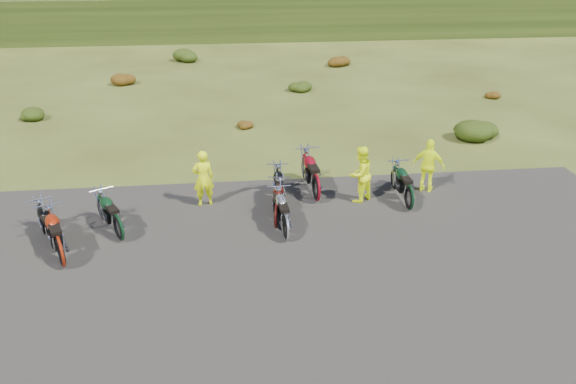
{
  "coord_description": "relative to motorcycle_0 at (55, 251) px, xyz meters",
  "views": [
    {
      "loc": [
        -0.92,
        -12.03,
        7.15
      ],
      "look_at": [
        0.48,
        0.93,
        1.03
      ],
      "focal_mm": 35.0,
      "sensor_mm": 36.0,
      "label": 1
    }
  ],
  "objects": [
    {
      "name": "person_right_a",
      "position": [
        8.01,
        1.92,
        0.82
      ],
      "size": [
        1.01,
        0.97,
        1.65
      ],
      "primitive_type": "imported",
      "rotation": [
        0.0,
        0.0,
        3.77
      ],
      "color": "#E5F80D",
      "rests_on": "ground"
    },
    {
      "name": "ground",
      "position": [
        5.33,
        -0.35,
        0.0
      ],
      "size": [
        300.0,
        300.0,
        0.0
      ],
      "primitive_type": "plane",
      "color": "#363D14",
      "rests_on": "ground"
    },
    {
      "name": "shrub_4",
      "position": [
        4.93,
        8.85,
        0.23
      ],
      "size": [
        0.77,
        0.77,
        0.45
      ],
      "primitive_type": "ellipsoid",
      "color": "#5C290B",
      "rests_on": "ground"
    },
    {
      "name": "shrub_6",
      "position": [
        10.73,
        19.45,
        0.38
      ],
      "size": [
        1.3,
        1.3,
        0.77
      ],
      "primitive_type": "ellipsoid",
      "color": "#5C290B",
      "rests_on": "ground"
    },
    {
      "name": "motorcycle_7",
      "position": [
        9.28,
        1.23,
        0.0
      ],
      "size": [
        0.7,
        2.02,
        1.06
      ],
      "primitive_type": null,
      "rotation": [
        0.0,
        0.0,
        1.59
      ],
      "color": "black",
      "rests_on": "ground"
    },
    {
      "name": "motorcycle_0",
      "position": [
        0.0,
        0.0,
        0.0
      ],
      "size": [
        1.4,
        1.96,
        0.98
      ],
      "primitive_type": null,
      "rotation": [
        0.0,
        0.0,
        2.03
      ],
      "color": "black",
      "rests_on": "ground"
    },
    {
      "name": "shrub_2",
      "position": [
        -0.87,
        16.25,
        0.38
      ],
      "size": [
        1.3,
        1.3,
        0.77
      ],
      "primitive_type": "ellipsoid",
      "color": "#5C290B",
      "rests_on": "ground"
    },
    {
      "name": "shrub_7",
      "position": [
        13.63,
        6.75,
        0.46
      ],
      "size": [
        1.56,
        1.56,
        0.92
      ],
      "primitive_type": "ellipsoid",
      "color": "#21380E",
      "rests_on": "ground"
    },
    {
      "name": "shrub_3",
      "position": [
        2.03,
        21.55,
        0.46
      ],
      "size": [
        1.56,
        1.56,
        0.92
      ],
      "primitive_type": "ellipsoid",
      "color": "#21380E",
      "rests_on": "ground"
    },
    {
      "name": "shrub_5",
      "position": [
        7.83,
        14.15,
        0.31
      ],
      "size": [
        1.03,
        1.03,
        0.61
      ],
      "primitive_type": "ellipsoid",
      "color": "#21380E",
      "rests_on": "ground"
    },
    {
      "name": "shrub_1",
      "position": [
        -3.77,
        10.95,
        0.31
      ],
      "size": [
        1.03,
        1.03,
        0.61
      ],
      "primitive_type": "ellipsoid",
      "color": "#21380E",
      "rests_on": "ground"
    },
    {
      "name": "motorcycle_6",
      "position": [
        6.79,
        2.05,
        0.0
      ],
      "size": [
        0.93,
        2.33,
        1.19
      ],
      "primitive_type": null,
      "rotation": [
        0.0,
        0.0,
        1.65
      ],
      "color": "maroon",
      "rests_on": "ground"
    },
    {
      "name": "motorcycle_5",
      "position": [
        5.69,
        1.47,
        0.0
      ],
      "size": [
        0.72,
        1.96,
        1.01
      ],
      "primitive_type": null,
      "rotation": [
        0.0,
        0.0,
        1.53
      ],
      "color": "black",
      "rests_on": "ground"
    },
    {
      "name": "motorcycle_3",
      "position": [
        5.69,
        -0.07,
        0.0
      ],
      "size": [
        0.78,
        1.98,
        1.01
      ],
      "primitive_type": null,
      "rotation": [
        0.0,
        0.0,
        1.64
      ],
      "color": "silver",
      "rests_on": "ground"
    },
    {
      "name": "motorcycle_4",
      "position": [
        5.51,
        0.57,
        0.0
      ],
      "size": [
        0.94,
        1.99,
        1.0
      ],
      "primitive_type": null,
      "rotation": [
        0.0,
        0.0,
        1.41
      ],
      "color": "#460F0B",
      "rests_on": "ground"
    },
    {
      "name": "hill_slope",
      "position": [
        5.33,
        49.65,
        0.0
      ],
      "size": [
        300.0,
        45.97,
        9.37
      ],
      "primitive_type": null,
      "rotation": [
        0.14,
        0.0,
        0.0
      ],
      "color": "#263612",
      "rests_on": "ground"
    },
    {
      "name": "shrub_8",
      "position": [
        16.53,
        12.05,
        0.23
      ],
      "size": [
        0.77,
        0.77,
        0.45
      ],
      "primitive_type": "ellipsoid",
      "color": "#5C290B",
      "rests_on": "ground"
    },
    {
      "name": "motorcycle_2",
      "position": [
        1.51,
        0.35,
        0.0
      ],
      "size": [
        1.5,
        2.03,
        1.02
      ],
      "primitive_type": null,
      "rotation": [
        0.0,
        0.0,
        2.07
      ],
      "color": "black",
      "rests_on": "ground"
    },
    {
      "name": "motorcycle_1",
      "position": [
        0.39,
        -0.75,
        0.0
      ],
      "size": [
        1.47,
        2.22,
        1.11
      ],
      "primitive_type": null,
      "rotation": [
        0.0,
        0.0,
        1.97
      ],
      "color": "maroon",
      "rests_on": "ground"
    },
    {
      "name": "gravel_pad",
      "position": [
        5.33,
        -2.35,
        0.0
      ],
      "size": [
        20.0,
        12.0,
        0.04
      ],
      "primitive_type": "cube",
      "color": "black",
      "rests_on": "ground"
    },
    {
      "name": "person_right_b",
      "position": [
        10.17,
        2.36,
        0.81
      ],
      "size": [
        1.02,
        0.82,
        1.61
      ],
      "primitive_type": "imported",
      "rotation": [
        0.0,
        0.0,
        2.61
      ],
      "color": "#E5F80D",
      "rests_on": "ground"
    },
    {
      "name": "person_middle",
      "position": [
        3.6,
        2.11,
        0.82
      ],
      "size": [
        0.67,
        0.51,
        1.64
      ],
      "primitive_type": "imported",
      "rotation": [
        0.0,
        0.0,
        3.36
      ],
      "color": "#E5F80D",
      "rests_on": "ground"
    }
  ]
}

